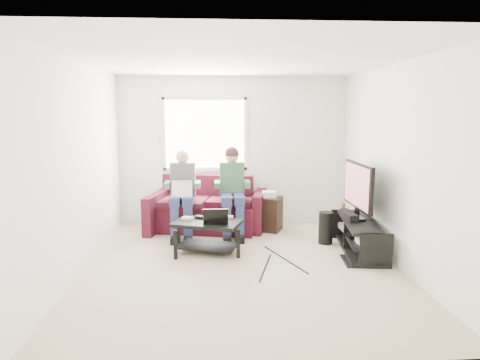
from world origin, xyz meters
name	(u,v)px	position (x,y,z in m)	size (l,w,h in m)	color
floor	(242,265)	(0.00, 0.00, 0.00)	(4.50, 4.50, 0.00)	beige
ceiling	(242,60)	(0.00, 0.00, 2.60)	(4.50, 4.50, 0.00)	white
wall_back	(233,151)	(0.00, 2.25, 1.30)	(4.50, 4.50, 0.00)	silver
wall_front	(261,204)	(0.00, -2.25, 1.30)	(4.50, 4.50, 0.00)	silver
wall_left	(79,168)	(-2.00, 0.00, 1.30)	(4.50, 4.50, 0.00)	silver
wall_right	(397,165)	(2.00, 0.00, 1.30)	(4.50, 4.50, 0.00)	silver
window	(205,134)	(-0.50, 2.23, 1.60)	(1.48, 0.04, 1.28)	white
sofa	(208,210)	(-0.45, 1.82, 0.33)	(2.09, 1.22, 0.90)	#44111E
person_left	(182,189)	(-0.85, 1.47, 0.76)	(0.40, 0.71, 1.37)	navy
person_right	(232,185)	(-0.05, 1.49, 0.82)	(0.40, 0.71, 1.42)	navy
laptop_silver	(182,192)	(-0.85, 1.29, 0.74)	(0.32, 0.22, 0.24)	silver
coffee_table	(207,230)	(-0.45, 0.55, 0.34)	(1.04, 0.82, 0.46)	black
laptop_black	(216,214)	(-0.33, 0.47, 0.58)	(0.34, 0.24, 0.24)	black
controller_a	(188,218)	(-0.73, 0.67, 0.48)	(0.14, 0.09, 0.04)	silver
controller_b	(200,217)	(-0.55, 0.73, 0.48)	(0.14, 0.09, 0.04)	black
controller_c	(228,217)	(-0.15, 0.70, 0.48)	(0.14, 0.09, 0.04)	gray
tv_stand	(358,238)	(1.70, 0.46, 0.21)	(0.60, 1.44, 0.46)	black
tv	(358,187)	(1.70, 0.56, 0.92)	(0.12, 1.10, 0.81)	black
soundbar	(349,215)	(1.58, 0.56, 0.51)	(0.12, 0.50, 0.10)	black
drink_cup	(343,207)	(1.65, 1.09, 0.52)	(0.08, 0.08, 0.12)	#9C6943
console_white	(369,241)	(1.70, 0.06, 0.28)	(0.30, 0.22, 0.06)	silver
console_grey	(352,227)	(1.70, 0.76, 0.29)	(0.34, 0.26, 0.08)	gray
console_black	(360,234)	(1.70, 0.41, 0.28)	(0.38, 0.30, 0.07)	black
subwoofer	(326,228)	(1.34, 0.88, 0.24)	(0.21, 0.21, 0.49)	black
keyboard_floor	(349,261)	(1.45, 0.05, 0.01)	(0.16, 0.48, 0.03)	black
end_table	(269,213)	(0.57, 1.67, 0.30)	(0.38, 0.38, 0.67)	black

